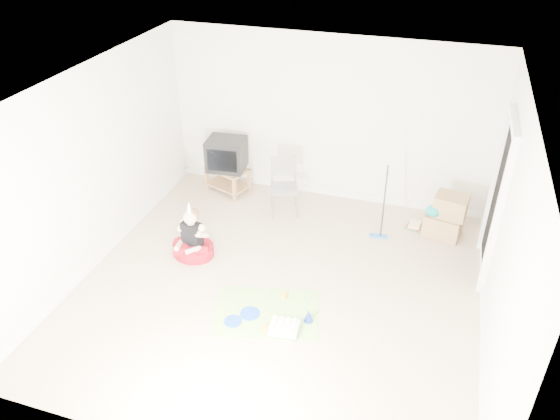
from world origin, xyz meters
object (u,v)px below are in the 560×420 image
(tv_stand, at_px, (228,177))
(cardboard_boxes, at_px, (446,217))
(seated_woman, at_px, (193,243))
(crt_tv, at_px, (226,154))
(birthday_cake, at_px, (284,328))
(folding_chair, at_px, (284,188))

(tv_stand, bearing_deg, cardboard_boxes, -4.06)
(tv_stand, bearing_deg, seated_woman, -83.29)
(tv_stand, height_order, seated_woman, seated_woman)
(crt_tv, xyz_separation_m, birthday_cake, (1.85, -2.84, -0.63))
(tv_stand, relative_size, crt_tv, 1.32)
(folding_chair, bearing_deg, crt_tv, 161.67)
(cardboard_boxes, bearing_deg, seated_woman, -154.69)
(seated_woman, height_order, birthday_cake, seated_woman)
(tv_stand, distance_m, cardboard_boxes, 3.48)
(cardboard_boxes, distance_m, birthday_cake, 3.07)
(folding_chair, relative_size, seated_woman, 1.06)
(seated_woman, bearing_deg, crt_tv, 96.71)
(seated_woman, bearing_deg, cardboard_boxes, 25.31)
(crt_tv, relative_size, cardboard_boxes, 0.91)
(crt_tv, xyz_separation_m, folding_chair, (1.08, -0.36, -0.24))
(tv_stand, height_order, crt_tv, crt_tv)
(tv_stand, xyz_separation_m, crt_tv, (-0.00, 0.00, 0.42))
(crt_tv, relative_size, folding_chair, 0.66)
(folding_chair, bearing_deg, seated_woman, -121.32)
(crt_tv, height_order, birthday_cake, crt_tv)
(tv_stand, distance_m, birthday_cake, 3.39)
(crt_tv, bearing_deg, cardboard_boxes, -9.60)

